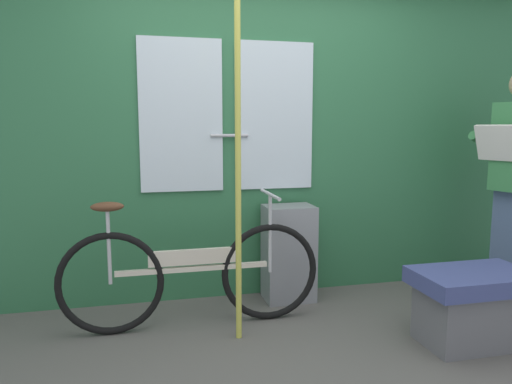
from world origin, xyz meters
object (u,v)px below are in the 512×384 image
at_px(handrail_pole, 238,146).
at_px(bench_seat_corner, 473,305).
at_px(bicycle_near_door, 192,274).
at_px(trash_bin_by_wall, 289,253).

xyz_separation_m(handrail_pole, bench_seat_corner, (1.35, -0.41, -0.95)).
distance_m(bicycle_near_door, trash_bin_by_wall, 0.84).
height_order(bicycle_near_door, bench_seat_corner, bicycle_near_door).
distance_m(handrail_pole, bench_seat_corner, 1.71).
bearing_deg(bicycle_near_door, trash_bin_by_wall, 23.57).
distance_m(bicycle_near_door, handrail_pole, 0.91).
height_order(bicycle_near_door, handrail_pole, handrail_pole).
distance_m(bicycle_near_door, bench_seat_corner, 1.74).
bearing_deg(trash_bin_by_wall, handrail_pole, -131.17).
relative_size(bicycle_near_door, bench_seat_corner, 2.43).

